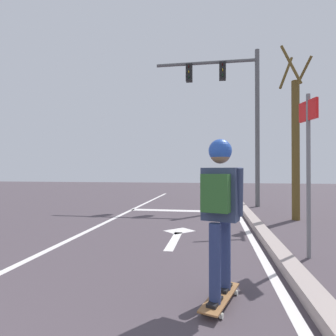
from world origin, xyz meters
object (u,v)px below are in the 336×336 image
at_px(traffic_signal_mast, 232,98).
at_px(street_sign_post, 308,151).
at_px(skateboard, 220,297).
at_px(skater, 220,198).
at_px(roadside_tree, 295,143).

height_order(traffic_signal_mast, street_sign_post, traffic_signal_mast).
relative_size(skateboard, street_sign_post, 0.32).
height_order(skateboard, traffic_signal_mast, traffic_signal_mast).
bearing_deg(traffic_signal_mast, skater, -94.48).
xyz_separation_m(skater, street_sign_post, (1.35, 1.69, 0.56)).
bearing_deg(skateboard, roadside_tree, 67.57).
height_order(street_sign_post, roadside_tree, roadside_tree).
bearing_deg(skater, roadside_tree, 67.59).
bearing_deg(street_sign_post, roadside_tree, 77.61).
distance_m(skateboard, street_sign_post, 2.63).
bearing_deg(roadside_tree, street_sign_post, -102.39).
bearing_deg(street_sign_post, skater, -128.62).
height_order(skateboard, skater, skater).
height_order(traffic_signal_mast, roadside_tree, traffic_signal_mast).
bearing_deg(traffic_signal_mast, street_sign_post, -83.03).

